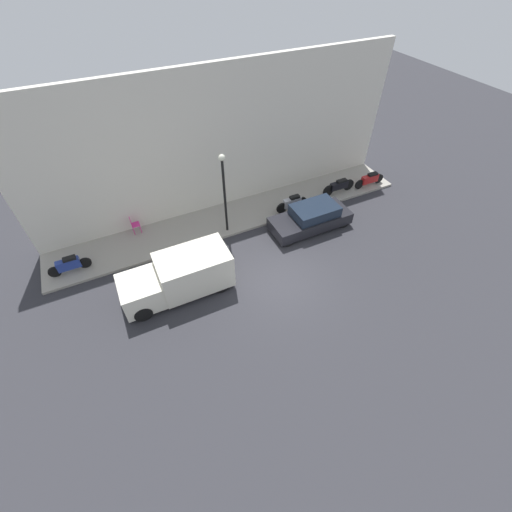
# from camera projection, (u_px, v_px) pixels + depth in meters

# --- Properties ---
(ground_plane) EXTENTS (60.00, 60.00, 0.00)m
(ground_plane) POSITION_uv_depth(u_px,v_px,m) (280.00, 279.00, 15.48)
(ground_plane) COLOR #2D2D33
(sidewalk) EXTENTS (2.63, 19.41, 0.13)m
(sidewalk) POSITION_uv_depth(u_px,v_px,m) (236.00, 216.00, 18.60)
(sidewalk) COLOR gray
(sidewalk) RESTS_ON ground_plane
(building_facade) EXTENTS (0.30, 19.41, 7.34)m
(building_facade) POSITION_uv_depth(u_px,v_px,m) (221.00, 143.00, 16.98)
(building_facade) COLOR silver
(building_facade) RESTS_ON ground_plane
(parked_car) EXTENTS (1.69, 4.22, 1.31)m
(parked_car) POSITION_uv_depth(u_px,v_px,m) (311.00, 218.00, 17.63)
(parked_car) COLOR black
(parked_car) RESTS_ON ground_plane
(delivery_van) EXTENTS (1.81, 4.61, 1.86)m
(delivery_van) POSITION_uv_depth(u_px,v_px,m) (178.00, 276.00, 14.35)
(delivery_van) COLOR silver
(delivery_van) RESTS_ON ground_plane
(motorcycle_red) EXTENTS (0.30, 2.03, 0.82)m
(motorcycle_red) POSITION_uv_depth(u_px,v_px,m) (370.00, 179.00, 20.27)
(motorcycle_red) COLOR #B21E1E
(motorcycle_red) RESTS_ON sidewalk
(scooter_silver) EXTENTS (0.30, 1.88, 0.86)m
(scooter_silver) POSITION_uv_depth(u_px,v_px,m) (292.00, 203.00, 18.59)
(scooter_silver) COLOR #B7B7BF
(scooter_silver) RESTS_ON sidewalk
(motorcycle_blue) EXTENTS (0.30, 1.84, 0.83)m
(motorcycle_blue) POSITION_uv_depth(u_px,v_px,m) (69.00, 265.00, 15.35)
(motorcycle_blue) COLOR navy
(motorcycle_blue) RESTS_ON sidewalk
(motorcycle_black) EXTENTS (0.30, 2.09, 0.82)m
(motorcycle_black) POSITION_uv_depth(u_px,v_px,m) (339.00, 186.00, 19.74)
(motorcycle_black) COLOR black
(motorcycle_black) RESTS_ON sidewalk
(streetlamp) EXTENTS (0.30, 0.30, 4.26)m
(streetlamp) POSITION_uv_depth(u_px,v_px,m) (224.00, 186.00, 15.82)
(streetlamp) COLOR black
(streetlamp) RESTS_ON sidewalk
(cafe_chair) EXTENTS (0.40, 0.40, 0.91)m
(cafe_chair) POSITION_uv_depth(u_px,v_px,m) (134.00, 224.00, 17.20)
(cafe_chair) COLOR #D8338C
(cafe_chair) RESTS_ON sidewalk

